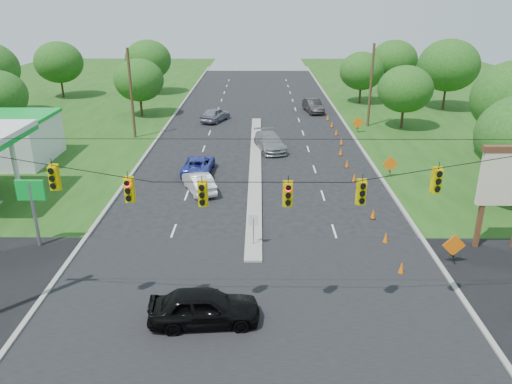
{
  "coord_description": "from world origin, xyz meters",
  "views": [
    {
      "loc": [
        0.32,
        -19.92,
        13.6
      ],
      "look_at": [
        0.14,
        7.58,
        2.8
      ],
      "focal_mm": 35.0,
      "sensor_mm": 36.0,
      "label": 1
    }
  ],
  "objects_px": {
    "black_sedan": "(204,307)",
    "blue_pickup": "(198,164)",
    "pylon_sign": "(510,182)",
    "white_sedan": "(199,182)"
  },
  "relations": [
    {
      "from": "pylon_sign",
      "to": "black_sedan",
      "type": "height_order",
      "value": "pylon_sign"
    },
    {
      "from": "pylon_sign",
      "to": "white_sedan",
      "type": "height_order",
      "value": "pylon_sign"
    },
    {
      "from": "black_sedan",
      "to": "blue_pickup",
      "type": "xyz_separation_m",
      "value": [
        -2.6,
        20.42,
        -0.13
      ]
    },
    {
      "from": "pylon_sign",
      "to": "blue_pickup",
      "type": "height_order",
      "value": "pylon_sign"
    },
    {
      "from": "pylon_sign",
      "to": "black_sedan",
      "type": "distance_m",
      "value": 18.32
    },
    {
      "from": "black_sedan",
      "to": "blue_pickup",
      "type": "relative_size",
      "value": 0.97
    },
    {
      "from": "black_sedan",
      "to": "white_sedan",
      "type": "xyz_separation_m",
      "value": [
        -2.08,
        16.15,
        -0.12
      ]
    },
    {
      "from": "pylon_sign",
      "to": "black_sedan",
      "type": "relative_size",
      "value": 1.25
    },
    {
      "from": "pylon_sign",
      "to": "blue_pickup",
      "type": "relative_size",
      "value": 1.21
    },
    {
      "from": "pylon_sign",
      "to": "blue_pickup",
      "type": "xyz_separation_m",
      "value": [
        -19.01,
        12.9,
        -3.3
      ]
    }
  ]
}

